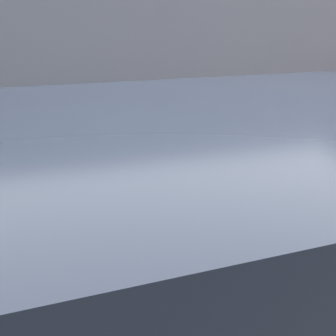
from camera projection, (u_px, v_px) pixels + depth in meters
sidewalk at (131, 248)px, 4.41m from camera, size 24.00×2.80×0.13m
parking_meter at (168, 177)px, 3.09m from camera, size 0.18×0.14×1.50m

